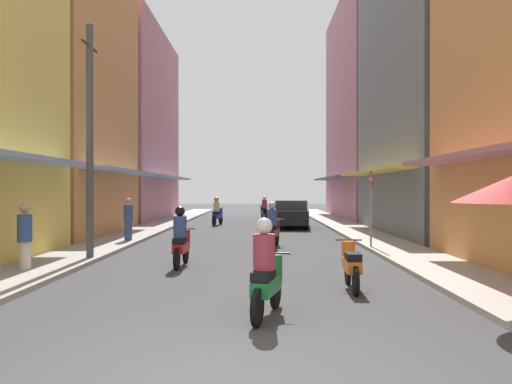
% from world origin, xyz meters
% --- Properties ---
extents(ground_plane, '(100.07, 100.07, 0.00)m').
position_xyz_m(ground_plane, '(0.00, 18.74, 0.00)').
color(ground_plane, '#38383A').
extents(sidewalk_left, '(1.95, 53.49, 0.12)m').
position_xyz_m(sidewalk_left, '(-4.98, 18.74, 0.06)').
color(sidewalk_left, '#9E9991').
rests_on(sidewalk_left, ground).
extents(sidewalk_right, '(1.95, 53.49, 0.12)m').
position_xyz_m(sidewalk_right, '(4.98, 18.74, 0.06)').
color(sidewalk_right, '#ADA89E').
rests_on(sidewalk_right, ground).
extents(building_left_mid, '(7.05, 9.58, 13.90)m').
position_xyz_m(building_left_mid, '(-8.95, 17.63, 6.94)').
color(building_left_mid, '#D88C4C').
rests_on(building_left_mid, ground).
extents(building_left_far, '(7.05, 13.05, 12.53)m').
position_xyz_m(building_left_far, '(-8.95, 29.70, 6.26)').
color(building_left_far, '#B7727F').
rests_on(building_left_far, ground).
extents(building_right_mid, '(7.05, 11.91, 15.71)m').
position_xyz_m(building_right_mid, '(8.95, 18.23, 7.85)').
color(building_right_mid, slate).
rests_on(building_right_mid, ground).
extents(building_right_far, '(7.05, 13.80, 15.08)m').
position_xyz_m(building_right_far, '(8.95, 31.54, 7.53)').
color(building_right_far, '#B7727F').
rests_on(building_right_far, ground).
extents(motorbike_green, '(0.66, 1.78, 1.58)m').
position_xyz_m(motorbike_green, '(0.58, 2.93, 0.70)').
color(motorbike_green, black).
rests_on(motorbike_green, ground).
extents(motorbike_red, '(0.55, 1.81, 1.58)m').
position_xyz_m(motorbike_red, '(-1.58, 8.36, 0.70)').
color(motorbike_red, black).
rests_on(motorbike_red, ground).
extents(motorbike_maroon, '(0.65, 1.78, 1.58)m').
position_xyz_m(motorbike_maroon, '(0.92, 12.97, 0.70)').
color(motorbike_maroon, black).
rests_on(motorbike_maroon, ground).
extents(motorbike_black, '(0.58, 1.80, 1.58)m').
position_xyz_m(motorbike_black, '(0.74, 29.23, 0.70)').
color(motorbike_black, black).
rests_on(motorbike_black, ground).
extents(motorbike_blue, '(0.64, 1.78, 1.58)m').
position_xyz_m(motorbike_blue, '(-1.93, 24.36, 0.70)').
color(motorbike_blue, black).
rests_on(motorbike_blue, ground).
extents(motorbike_orange, '(0.55, 1.81, 0.96)m').
position_xyz_m(motorbike_orange, '(2.32, 5.29, 0.50)').
color(motorbike_orange, black).
rests_on(motorbike_orange, ground).
extents(parked_car, '(2.11, 4.24, 1.45)m').
position_xyz_m(parked_car, '(2.14, 22.19, 0.74)').
color(parked_car, black).
rests_on(parked_car, ground).
extents(pedestrian_foreground, '(0.34, 0.34, 1.70)m').
position_xyz_m(pedestrian_foreground, '(-4.42, 14.20, 0.85)').
color(pedestrian_foreground, '#334C8C').
rests_on(pedestrian_foreground, ground).
extents(pedestrian_crossing, '(0.44, 0.44, 1.74)m').
position_xyz_m(pedestrian_crossing, '(-5.12, 7.12, 0.98)').
color(pedestrian_crossing, beige).
rests_on(pedestrian_crossing, ground).
extents(utility_pole, '(0.20, 1.20, 6.59)m').
position_xyz_m(utility_pole, '(-4.26, 9.27, 3.37)').
color(utility_pole, '#4C4C4F').
rests_on(utility_pole, ground).
extents(street_sign_no_entry, '(0.07, 0.60, 2.65)m').
position_xyz_m(street_sign_no_entry, '(4.16, 12.14, 1.72)').
color(street_sign_no_entry, gray).
rests_on(street_sign_no_entry, ground).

